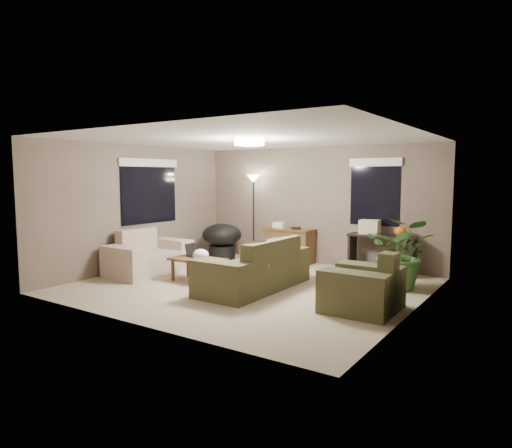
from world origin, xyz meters
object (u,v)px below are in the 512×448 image
Objects in this scene: coffee_table at (198,262)px; desk at (289,245)px; main_sofa at (256,271)px; console_table at (382,251)px; floor_lamp at (253,189)px; loveseat at (148,258)px; papasan_chair at (222,238)px; houseplant at (402,261)px; armchair at (363,290)px; cat_scratching_post at (372,295)px.

coffee_table is 2.52m from desk.
main_sofa reaches higher than console_table.
desk is 1.55m from floor_lamp.
loveseat is 2.08m from papasan_chair.
houseplant is at bearing -7.78° from papasan_chair.
coffee_table is (-1.15, -0.15, 0.06)m from main_sofa.
papasan_chair is (-4.15, 2.11, 0.17)m from armchair.
armchair is 0.77× the size of console_table.
papasan_chair is at bearing 172.22° from houseplant.
floor_lamp is at bearing 101.42° from coffee_table.
houseplant is (3.18, 1.48, 0.11)m from coffee_table.
floor_lamp reaches higher than desk.
houseplant is 1.45m from cat_scratching_post.
floor_lamp reaches higher than cat_scratching_post.
houseplant is (0.69, -1.03, 0.04)m from console_table.
main_sofa is 1.37× the size of loveseat.
papasan_chair is 1.34m from floor_lamp.
houseplant is at bearing 33.13° from main_sofa.
papasan_chair is at bearing -164.36° from desk.
armchair is 1.00× the size of coffee_table.
floor_lamp reaches higher than houseplant.
armchair is 0.16m from cat_scratching_post.
loveseat and armchair have the same top height.
cat_scratching_post is at bearing -2.96° from main_sofa.
console_table reaches higher than coffee_table.
main_sofa is 2.43m from desk.
coffee_table is 0.91× the size of desk.
armchair is at bearing -43.80° from desk.
loveseat is 1.38× the size of papasan_chair.
desk is 0.91× the size of houseplant.
main_sofa is at bearing -73.14° from desk.
loveseat is (-2.43, -0.16, 0.00)m from main_sofa.
desk is 0.85× the size of console_table.
coffee_table is (1.27, 0.00, 0.06)m from loveseat.
floor_lamp is 3.82× the size of cat_scratching_post.
desk is at bearing 55.26° from loveseat.
houseplant is at bearing 86.52° from armchair.
papasan_chair is at bearing 139.43° from main_sofa.
desk is 0.58× the size of floor_lamp.
papasan_chair reaches higher than coffee_table.
papasan_chair is 0.96× the size of houseplant.
cat_scratching_post is at bearing -74.27° from console_table.
main_sofa is 2.93m from papasan_chair.
floor_lamp is at bearing 178.46° from desk.
cat_scratching_post is at bearing -25.28° from papasan_chair.
loveseat is at bearing -179.33° from cat_scratching_post.
loveseat is at bearing -161.62° from houseplant.
main_sofa is at bearing -119.59° from console_table.
cat_scratching_post is (0.69, -2.46, -0.22)m from console_table.
papasan_chair is (-1.52, -0.42, 0.09)m from desk.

